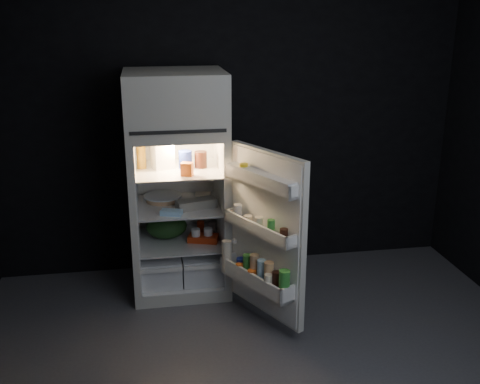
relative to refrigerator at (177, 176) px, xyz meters
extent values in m
cube|color=#505056|center=(0.47, -1.32, -0.96)|extent=(4.00, 3.40, 0.00)
cube|color=black|center=(0.47, 0.38, 0.39)|extent=(4.00, 0.00, 2.70)
cube|color=black|center=(0.47, -3.02, 0.39)|extent=(4.00, 0.00, 2.70)
cube|color=silver|center=(0.00, -0.02, -0.91)|extent=(0.76, 0.70, 0.10)
cube|color=silver|center=(-0.35, -0.02, -0.26)|extent=(0.05, 0.70, 1.20)
cube|color=silver|center=(0.36, -0.02, -0.26)|extent=(0.05, 0.70, 1.20)
cube|color=white|center=(0.00, 0.30, -0.26)|extent=(0.66, 0.05, 1.20)
cube|color=silver|center=(0.00, -0.02, 0.37)|extent=(0.76, 0.70, 0.06)
cube|color=silver|center=(0.00, -0.02, 0.61)|extent=(0.76, 0.70, 0.42)
cube|color=black|center=(0.00, -0.38, 0.43)|extent=(0.68, 0.01, 0.02)
cube|color=white|center=(-0.33, -0.05, -0.26)|extent=(0.01, 0.65, 1.20)
cube|color=white|center=(0.33, -0.05, -0.26)|extent=(0.01, 0.65, 1.20)
cube|color=white|center=(0.00, -0.05, 0.34)|extent=(0.66, 0.65, 0.01)
cube|color=white|center=(0.00, -0.05, -0.85)|extent=(0.66, 0.65, 0.01)
cube|color=white|center=(0.00, -0.05, 0.06)|extent=(0.65, 0.63, 0.01)
cube|color=white|center=(0.00, -0.05, -0.24)|extent=(0.65, 0.63, 0.01)
cube|color=white|center=(0.00, -0.05, -0.54)|extent=(0.65, 0.63, 0.01)
cube|color=white|center=(-0.16, -0.03, -0.74)|extent=(0.32, 0.59, 0.22)
cube|color=white|center=(0.17, -0.03, -0.74)|extent=(0.32, 0.59, 0.22)
cube|color=white|center=(-0.16, -0.35, -0.65)|extent=(0.32, 0.02, 0.03)
cube|color=white|center=(0.17, -0.35, -0.65)|extent=(0.32, 0.02, 0.03)
cube|color=#FFE5B2|center=(0.00, -0.10, 0.32)|extent=(0.14, 0.14, 0.02)
cube|color=silver|center=(0.58, -0.69, -0.26)|extent=(0.40, 0.70, 1.22)
cube|color=white|center=(0.56, -0.71, -0.26)|extent=(0.34, 0.64, 1.18)
cube|color=white|center=(0.52, -0.73, 0.11)|extent=(0.40, 0.64, 0.02)
cube|color=white|center=(0.49, -0.74, 0.15)|extent=(0.34, 0.61, 0.10)
cube|color=white|center=(0.67, -1.02, 0.15)|extent=(0.09, 0.06, 0.10)
cube|color=white|center=(0.36, -0.44, 0.15)|extent=(0.09, 0.06, 0.10)
cube|color=white|center=(0.51, -0.73, -0.22)|extent=(0.41, 0.65, 0.02)
cube|color=white|center=(0.48, -0.75, -0.19)|extent=(0.34, 0.61, 0.09)
cube|color=white|center=(0.67, -1.02, -0.19)|extent=(0.10, 0.06, 0.09)
cube|color=white|center=(0.36, -0.44, -0.19)|extent=(0.10, 0.06, 0.09)
cube|color=white|center=(0.50, -0.74, -0.63)|extent=(0.44, 0.67, 0.02)
cube|color=white|center=(0.44, -0.77, -0.57)|extent=(0.34, 0.61, 0.13)
cube|color=white|center=(0.65, -1.03, -0.57)|extent=(0.13, 0.08, 0.13)
cube|color=white|center=(0.34, -0.45, -0.57)|extent=(0.13, 0.08, 0.13)
cube|color=white|center=(0.52, -0.73, 0.21)|extent=(0.39, 0.63, 0.02)
cylinder|color=yellow|center=(0.43, -0.57, 0.18)|extent=(0.08, 0.08, 0.11)
cylinder|color=black|center=(0.64, -0.96, -0.16)|extent=(0.08, 0.08, 0.10)
cylinder|color=#338C33|center=(0.57, -0.84, -0.15)|extent=(0.07, 0.07, 0.12)
cylinder|color=beige|center=(0.51, -0.73, -0.16)|extent=(0.08, 0.08, 0.10)
cylinder|color=beige|center=(0.46, -0.62, -0.17)|extent=(0.08, 0.08, 0.08)
cylinder|color=white|center=(0.40, -0.52, -0.15)|extent=(0.08, 0.08, 0.13)
cylinder|color=#338C33|center=(0.64, -1.00, -0.51)|extent=(0.10, 0.10, 0.22)
cylinder|color=black|center=(0.60, -0.93, -0.53)|extent=(0.08, 0.08, 0.18)
cylinder|color=tan|center=(0.56, -0.86, -0.51)|extent=(0.09, 0.09, 0.22)
cylinder|color=#9CCDF2|center=(0.52, -0.79, -0.51)|extent=(0.09, 0.09, 0.21)
cylinder|color=tan|center=(0.49, -0.72, -0.51)|extent=(0.09, 0.09, 0.22)
cylinder|color=#338C33|center=(0.45, -0.65, -0.52)|extent=(0.09, 0.09, 0.19)
cylinder|color=#1B2E96|center=(0.41, -0.58, -0.55)|extent=(0.09, 0.09, 0.13)
cylinder|color=beige|center=(0.54, -0.92, -0.54)|extent=(0.08, 0.08, 0.16)
cylinder|color=#C45317|center=(0.46, -0.76, -0.56)|extent=(0.08, 0.08, 0.12)
cylinder|color=#C45317|center=(0.40, -0.63, -0.56)|extent=(0.08, 0.08, 0.11)
cylinder|color=beige|center=(0.32, -0.49, -0.50)|extent=(0.10, 0.10, 0.24)
cylinder|color=white|center=(0.37, -0.51, -0.37)|extent=(0.05, 0.05, 0.02)
cube|color=white|center=(-0.11, 0.00, 0.19)|extent=(0.19, 0.19, 0.24)
cylinder|color=#1B2E96|center=(0.06, -0.03, 0.14)|extent=(0.13, 0.13, 0.14)
cylinder|color=black|center=(0.18, -0.03, 0.14)|extent=(0.12, 0.12, 0.13)
cylinder|color=#AC791B|center=(-0.27, 0.02, 0.18)|extent=(0.08, 0.08, 0.22)
cube|color=#C45317|center=(0.06, -0.24, 0.12)|extent=(0.10, 0.09, 0.10)
cube|color=gray|center=(0.13, -0.14, -0.19)|extent=(0.34, 0.20, 0.07)
cylinder|color=tan|center=(-0.12, 0.08, -0.21)|extent=(0.36, 0.36, 0.04)
cube|color=#9CCDF2|center=(-0.07, -0.26, -0.21)|extent=(0.18, 0.13, 0.04)
cube|color=beige|center=(0.21, 0.07, -0.20)|extent=(0.14, 0.13, 0.05)
ellipsoid|color=#193815|center=(-0.10, 0.02, -0.43)|extent=(0.42, 0.39, 0.20)
cube|color=red|center=(0.19, -0.11, -0.50)|extent=(0.27, 0.19, 0.05)
cylinder|color=red|center=(0.18, 0.10, -0.48)|extent=(0.08, 0.08, 0.09)
cylinder|color=silver|center=(0.28, 0.09, -0.48)|extent=(0.08, 0.08, 0.09)
camera|label=1|loc=(-0.23, -4.29, 1.27)|focal=42.00mm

